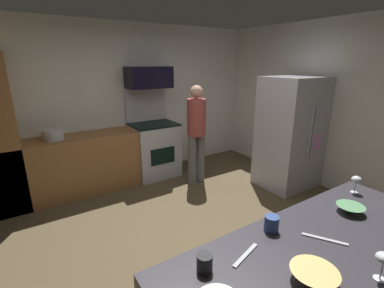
# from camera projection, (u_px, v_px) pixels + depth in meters

# --- Properties ---
(ground_plane) EXTENTS (5.20, 4.80, 0.02)m
(ground_plane) POSITION_uv_depth(u_px,v_px,m) (200.00, 237.00, 3.21)
(ground_plane) COLOR brown
(wall_back) EXTENTS (5.20, 0.12, 2.60)m
(wall_back) POSITION_uv_depth(u_px,v_px,m) (124.00, 102.00, 4.70)
(wall_back) COLOR silver
(wall_back) RESTS_ON ground
(wall_right) EXTENTS (0.12, 4.80, 2.60)m
(wall_right) POSITION_uv_depth(u_px,v_px,m) (337.00, 108.00, 4.15)
(wall_right) COLOR silver
(wall_right) RESTS_ON ground
(lower_cabinet_run) EXTENTS (2.40, 0.60, 0.90)m
(lower_cabinet_run) POSITION_uv_depth(u_px,v_px,m) (79.00, 165.00, 4.19)
(lower_cabinet_run) COLOR #905F34
(lower_cabinet_run) RESTS_ON ground
(oven_range) EXTENTS (0.76, 0.65, 1.54)m
(oven_range) POSITION_uv_depth(u_px,v_px,m) (154.00, 147.00, 4.83)
(oven_range) COLOR #B9B9BE
(oven_range) RESTS_ON ground
(microwave) EXTENTS (0.74, 0.38, 0.35)m
(microwave) POSITION_uv_depth(u_px,v_px,m) (149.00, 77.00, 4.54)
(microwave) COLOR black
(microwave) RESTS_ON oven_range
(refrigerator) EXTENTS (0.89, 0.76, 1.76)m
(refrigerator) POSITION_uv_depth(u_px,v_px,m) (290.00, 133.00, 4.33)
(refrigerator) COLOR #B8B8C2
(refrigerator) RESTS_ON ground
(person_cook) EXTENTS (0.31, 0.30, 1.63)m
(person_cook) POSITION_uv_depth(u_px,v_px,m) (196.00, 130.00, 4.39)
(person_cook) COLOR #606060
(person_cook) RESTS_ON ground
(mixing_bowl_large) EXTENTS (0.20, 0.20, 0.06)m
(mixing_bowl_large) POSITION_uv_depth(u_px,v_px,m) (350.00, 209.00, 2.02)
(mixing_bowl_large) COLOR #599260
(mixing_bowl_large) RESTS_ON counter_island
(mixing_bowl_prep) EXTENTS (0.24, 0.24, 0.07)m
(mixing_bowl_prep) POSITION_uv_depth(u_px,v_px,m) (314.00, 276.00, 1.37)
(mixing_bowl_prep) COLOR #E7C36D
(mixing_bowl_prep) RESTS_ON counter_island
(wine_glass_near) EXTENTS (0.08, 0.08, 0.15)m
(wine_glass_near) POSITION_uv_depth(u_px,v_px,m) (356.00, 180.00, 2.29)
(wine_glass_near) COLOR silver
(wine_glass_near) RESTS_ON counter_island
(wine_glass_mid) EXTENTS (0.08, 0.08, 0.16)m
(wine_glass_mid) POSITION_uv_depth(u_px,v_px,m) (384.00, 260.00, 1.36)
(wine_glass_mid) COLOR silver
(wine_glass_mid) RESTS_ON counter_island
(mug_coffee) EXTENTS (0.09, 0.09, 0.10)m
(mug_coffee) POSITION_uv_depth(u_px,v_px,m) (205.00, 263.00, 1.45)
(mug_coffee) COLOR black
(mug_coffee) RESTS_ON counter_island
(mug_tea) EXTENTS (0.10, 0.10, 0.11)m
(mug_tea) POSITION_uv_depth(u_px,v_px,m) (271.00, 224.00, 1.79)
(mug_tea) COLOR #2F4983
(mug_tea) RESTS_ON counter_island
(knife_chef) EXTENTS (0.16, 0.24, 0.01)m
(knife_chef) POSITION_uv_depth(u_px,v_px,m) (324.00, 239.00, 1.71)
(knife_chef) COLOR #B7BABF
(knife_chef) RESTS_ON counter_island
(knife_paring) EXTENTS (0.25, 0.10, 0.01)m
(knife_paring) POSITION_uv_depth(u_px,v_px,m) (245.00, 255.00, 1.57)
(knife_paring) COLOR #B7BABF
(knife_paring) RESTS_ON counter_island
(stock_pot) EXTENTS (0.28, 0.28, 0.15)m
(stock_pot) POSITION_uv_depth(u_px,v_px,m) (53.00, 135.00, 3.88)
(stock_pot) COLOR #BCBFBE
(stock_pot) RESTS_ON lower_cabinet_run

